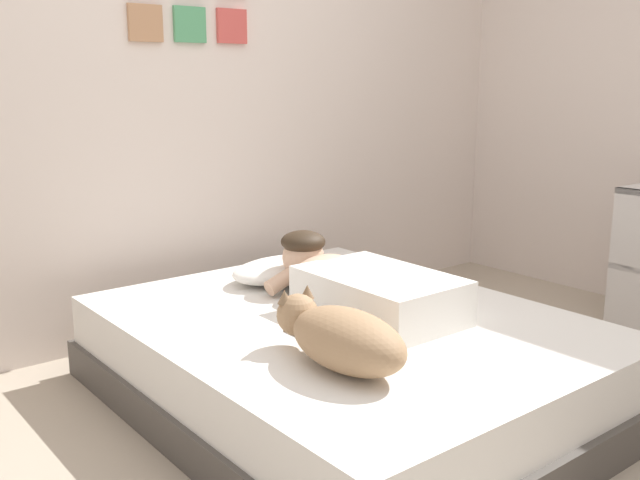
% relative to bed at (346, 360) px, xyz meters
% --- Properties ---
extents(ground_plane, '(12.88, 12.88, 0.00)m').
position_rel_bed_xyz_m(ground_plane, '(-0.01, -0.46, -0.18)').
color(ground_plane, tan).
extents(back_wall, '(4.44, 0.12, 2.50)m').
position_rel_bed_xyz_m(back_wall, '(-0.01, 1.24, 1.07)').
color(back_wall, silver).
rests_on(back_wall, ground).
extents(bed, '(1.57, 1.98, 0.36)m').
position_rel_bed_xyz_m(bed, '(0.00, 0.00, 0.00)').
color(bed, '#4C4742').
rests_on(bed, ground).
extents(pillow, '(0.52, 0.32, 0.11)m').
position_rel_bed_xyz_m(pillow, '(0.11, 0.59, 0.24)').
color(pillow, white).
rests_on(pillow, bed).
extents(person_lying, '(0.43, 0.92, 0.27)m').
position_rel_bed_xyz_m(person_lying, '(0.10, 0.06, 0.29)').
color(person_lying, white).
rests_on(person_lying, bed).
extents(dog, '(0.26, 0.57, 0.21)m').
position_rel_bed_xyz_m(dog, '(-0.34, -0.37, 0.29)').
color(dog, '#9E7A56').
rests_on(dog, bed).
extents(coffee_cup, '(0.12, 0.09, 0.07)m').
position_rel_bed_xyz_m(coffee_cup, '(0.08, 0.40, 0.22)').
color(coffee_cup, teal).
rests_on(coffee_cup, bed).
extents(cell_phone, '(0.07, 0.14, 0.01)m').
position_rel_bed_xyz_m(cell_phone, '(-0.26, -0.05, 0.19)').
color(cell_phone, black).
rests_on(cell_phone, bed).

